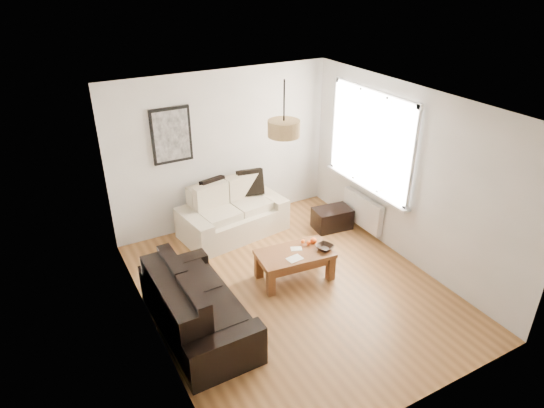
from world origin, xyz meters
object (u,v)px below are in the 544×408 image
sofa_leather (197,303)px  coffee_table (295,265)px  ottoman (332,218)px  loveseat_cream (233,210)px

sofa_leather → coffee_table: (1.58, 0.33, -0.19)m
coffee_table → sofa_leather: bearing=-168.1°
sofa_leather → ottoman: (2.88, 1.25, -0.22)m
coffee_table → ottoman: (1.30, 0.92, -0.04)m
coffee_table → ottoman: bearing=35.2°
sofa_leather → ottoman: size_ratio=2.98×
loveseat_cream → coffee_table: loveseat_cream is taller
loveseat_cream → coffee_table: size_ratio=1.59×
coffee_table → loveseat_cream: bearing=98.5°
ottoman → coffee_table: bearing=-144.8°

